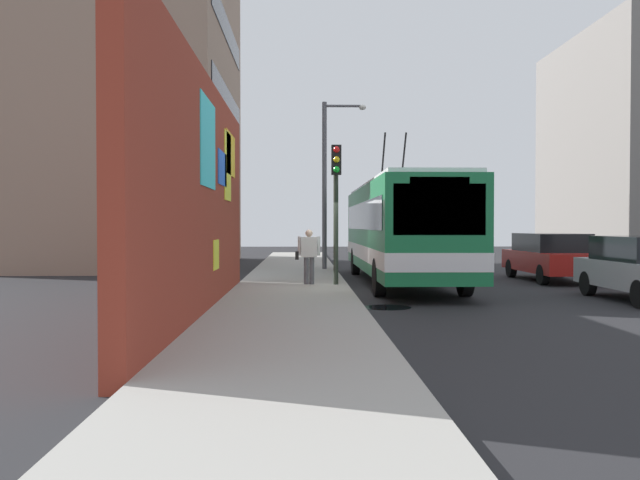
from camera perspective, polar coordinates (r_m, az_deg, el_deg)
The scene contains 11 objects.
ground_plane at distance 18.29m, azimuth 2.60°, elevation -4.54°, with size 80.00×80.00×0.00m, color #232326.
sidewalk_slab at distance 18.24m, azimuth -2.43°, elevation -4.32°, with size 48.00×3.20×0.15m, color #9E9B93.
graffiti_wall at distance 13.79m, azimuth -10.05°, elevation 3.73°, with size 12.91×0.32×4.87m.
building_far_left at distance 32.42m, azimuth -15.88°, elevation 11.32°, with size 12.86×8.88×15.08m.
building_far_right at distance 40.55m, azimuth 25.57°, elevation 7.14°, with size 12.25×6.95×12.19m.
city_bus at distance 21.23m, azimuth 6.91°, elevation 1.04°, with size 12.09×2.52×4.96m.
parked_car_red at distance 23.48m, azimuth 19.22°, elevation -1.28°, with size 4.74×1.95×1.58m.
pedestrian_midblock at distance 19.17m, azimuth -0.98°, elevation -1.09°, with size 0.22×0.72×1.58m.
traffic_light at distance 18.97m, azimuth 1.39°, elevation 4.29°, with size 0.49×0.28×4.00m.
street_lamp at distance 26.10m, azimuth 0.81°, elevation 5.75°, with size 0.44×1.72×6.51m.
curbside_puddle at distance 15.10m, azimuth 5.78°, elevation -5.77°, with size 1.08×1.08×0.00m, color black.
Camera 1 is at (-18.15, 1.30, 1.84)m, focal length 37.32 mm.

